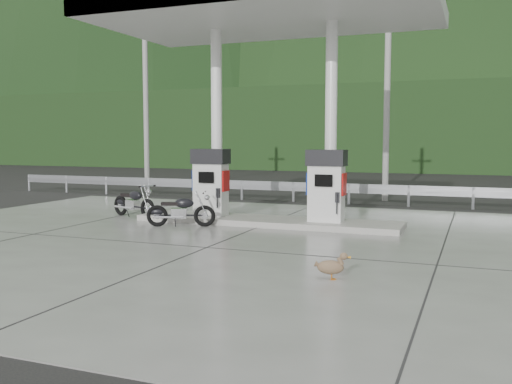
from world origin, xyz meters
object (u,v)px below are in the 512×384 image
(gas_pump_left, at_px, (211,182))
(duck, at_px, (330,268))
(gas_pump_right, at_px, (326,186))
(motorcycle_right, at_px, (181,211))
(motorcycle_left, at_px, (134,203))

(gas_pump_left, bearing_deg, duck, -48.33)
(gas_pump_right, bearing_deg, motorcycle_right, -161.48)
(motorcycle_left, bearing_deg, gas_pump_right, 21.77)
(motorcycle_left, bearing_deg, motorcycle_right, -6.04)
(motorcycle_right, distance_m, duck, 6.31)
(motorcycle_right, bearing_deg, duck, -59.68)
(gas_pump_right, distance_m, motorcycle_right, 3.73)
(motorcycle_right, bearing_deg, gas_pump_right, -1.82)
(motorcycle_left, bearing_deg, duck, -15.34)
(motorcycle_left, height_order, duck, motorcycle_left)
(gas_pump_left, relative_size, motorcycle_left, 1.04)
(duck, bearing_deg, motorcycle_right, 130.78)
(gas_pump_left, xyz_separation_m, duck, (4.60, -5.17, -0.86))
(gas_pump_right, bearing_deg, duck, -74.87)
(motorcycle_right, relative_size, duck, 3.16)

